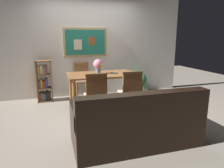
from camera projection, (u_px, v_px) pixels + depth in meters
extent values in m
plane|color=gray|center=(104.00, 112.00, 4.18)|extent=(12.00, 12.00, 0.00)
cube|color=silver|center=(89.00, 47.00, 5.31)|extent=(5.20, 0.10, 2.60)
cube|color=tan|center=(85.00, 42.00, 5.20)|extent=(1.13, 0.02, 0.74)
cube|color=#1E7260|center=(85.00, 42.00, 5.18)|extent=(1.03, 0.01, 0.64)
cube|color=beige|center=(78.00, 45.00, 5.13)|extent=(0.20, 0.00, 0.26)
cube|color=brown|center=(92.00, 41.00, 5.21)|extent=(0.17, 0.00, 0.21)
cube|color=brown|center=(103.00, 75.00, 4.49)|extent=(1.53, 0.90, 0.04)
cylinder|color=brown|center=(74.00, 97.00, 4.03)|extent=(0.07, 0.07, 0.70)
cylinder|color=brown|center=(137.00, 92.00, 4.42)|extent=(0.07, 0.07, 0.70)
cylinder|color=brown|center=(71.00, 89.00, 4.72)|extent=(0.07, 0.07, 0.70)
cylinder|color=brown|center=(125.00, 85.00, 5.11)|extent=(0.07, 0.07, 0.70)
cube|color=brown|center=(129.00, 93.00, 3.99)|extent=(0.40, 0.40, 0.03)
cube|color=beige|center=(129.00, 92.00, 3.99)|extent=(0.36, 0.36, 0.03)
cylinder|color=brown|center=(123.00, 108.00, 3.84)|extent=(0.04, 0.04, 0.42)
cylinder|color=brown|center=(140.00, 106.00, 3.93)|extent=(0.04, 0.04, 0.42)
cylinder|color=brown|center=(118.00, 102.00, 4.16)|extent=(0.04, 0.04, 0.42)
cylinder|color=brown|center=(133.00, 101.00, 4.25)|extent=(0.04, 0.04, 0.42)
cube|color=brown|center=(132.00, 84.00, 3.77)|extent=(0.38, 0.04, 0.46)
cube|color=brown|center=(133.00, 73.00, 3.73)|extent=(0.38, 0.05, 0.06)
cube|color=brown|center=(95.00, 97.00, 3.78)|extent=(0.40, 0.40, 0.03)
cube|color=beige|center=(95.00, 95.00, 3.77)|extent=(0.36, 0.36, 0.03)
cylinder|color=brown|center=(88.00, 112.00, 3.62)|extent=(0.04, 0.04, 0.42)
cylinder|color=brown|center=(106.00, 110.00, 3.72)|extent=(0.04, 0.04, 0.42)
cylinder|color=brown|center=(85.00, 106.00, 3.94)|extent=(0.04, 0.04, 0.42)
cylinder|color=brown|center=(102.00, 104.00, 4.04)|extent=(0.04, 0.04, 0.42)
cube|color=brown|center=(97.00, 86.00, 3.56)|extent=(0.38, 0.04, 0.46)
cube|color=brown|center=(96.00, 75.00, 3.51)|extent=(0.38, 0.05, 0.06)
cube|color=brown|center=(83.00, 81.00, 5.13)|extent=(0.40, 0.40, 0.03)
cube|color=beige|center=(83.00, 80.00, 5.12)|extent=(0.36, 0.36, 0.03)
cylinder|color=brown|center=(88.00, 88.00, 5.38)|extent=(0.04, 0.04, 0.42)
cylinder|color=brown|center=(76.00, 89.00, 5.29)|extent=(0.04, 0.04, 0.42)
cylinder|color=brown|center=(91.00, 91.00, 5.06)|extent=(0.04, 0.04, 0.42)
cylinder|color=brown|center=(77.00, 92.00, 4.97)|extent=(0.04, 0.04, 0.42)
cube|color=brown|center=(81.00, 71.00, 5.24)|extent=(0.38, 0.04, 0.46)
cube|color=brown|center=(81.00, 63.00, 5.20)|extent=(0.38, 0.05, 0.06)
cube|color=black|center=(135.00, 129.00, 2.96)|extent=(1.80, 0.84, 0.40)
cube|color=black|center=(145.00, 109.00, 2.57)|extent=(1.80, 0.20, 0.44)
cube|color=black|center=(79.00, 115.00, 2.67)|extent=(0.18, 0.80, 0.22)
cube|color=black|center=(183.00, 104.00, 3.12)|extent=(0.18, 0.80, 0.22)
cube|color=#B78C33|center=(109.00, 114.00, 2.59)|extent=(0.32, 0.16, 0.33)
cube|color=maroon|center=(140.00, 110.00, 2.72)|extent=(0.32, 0.16, 0.33)
cube|color=brown|center=(37.00, 82.00, 4.81)|extent=(0.03, 0.28, 1.00)
cube|color=brown|center=(52.00, 81.00, 4.90)|extent=(0.03, 0.28, 1.00)
cube|color=brown|center=(46.00, 100.00, 4.96)|extent=(0.36, 0.28, 0.03)
cube|color=brown|center=(43.00, 61.00, 4.75)|extent=(0.36, 0.28, 0.03)
cube|color=brown|center=(45.00, 88.00, 4.89)|extent=(0.30, 0.28, 0.02)
cube|color=brown|center=(44.00, 74.00, 4.82)|extent=(0.30, 0.28, 0.02)
cube|color=#B2332D|center=(40.00, 96.00, 4.91)|extent=(0.04, 0.22, 0.19)
cube|color=#337247|center=(42.00, 96.00, 4.92)|extent=(0.04, 0.22, 0.21)
cube|color=#595960|center=(44.00, 96.00, 4.93)|extent=(0.05, 0.22, 0.18)
cube|color=black|center=(47.00, 95.00, 4.95)|extent=(0.05, 0.22, 0.21)
cube|color=black|center=(50.00, 96.00, 4.97)|extent=(0.06, 0.22, 0.19)
cube|color=#7F3F72|center=(39.00, 84.00, 4.84)|extent=(0.04, 0.22, 0.18)
cube|color=gold|center=(42.00, 83.00, 4.85)|extent=(0.05, 0.22, 0.21)
cube|color=#B2332D|center=(44.00, 84.00, 4.87)|extent=(0.05, 0.22, 0.17)
cube|color=#2D4C8C|center=(47.00, 83.00, 4.88)|extent=(0.05, 0.22, 0.22)
cube|color=gold|center=(39.00, 70.00, 4.77)|extent=(0.06, 0.22, 0.19)
cube|color=beige|center=(41.00, 70.00, 4.78)|extent=(0.06, 0.22, 0.22)
cube|color=gold|center=(44.00, 70.00, 4.80)|extent=(0.04, 0.22, 0.18)
cube|color=#7F3F72|center=(46.00, 69.00, 4.81)|extent=(0.05, 0.22, 0.22)
cylinder|color=#4C4742|center=(140.00, 88.00, 5.75)|extent=(0.28, 0.28, 0.22)
cylinder|color=#332319|center=(140.00, 85.00, 5.73)|extent=(0.25, 0.25, 0.02)
sphere|color=#387F3D|center=(140.00, 79.00, 5.69)|extent=(0.37, 0.37, 0.37)
cylinder|color=#387F3D|center=(144.00, 88.00, 5.62)|extent=(0.03, 0.03, 0.23)
cylinder|color=#387F3D|center=(143.00, 87.00, 5.87)|extent=(0.03, 0.03, 0.30)
cylinder|color=slate|center=(98.00, 70.00, 4.46)|extent=(0.11, 0.11, 0.15)
sphere|color=pink|center=(98.00, 64.00, 4.43)|extent=(0.21, 0.21, 0.21)
sphere|color=#D86633|center=(96.00, 64.00, 4.49)|extent=(0.06, 0.06, 0.06)
sphere|color=#EACC4C|center=(101.00, 65.00, 4.38)|extent=(0.07, 0.07, 0.07)
sphere|color=#D86633|center=(101.00, 64.00, 4.48)|extent=(0.07, 0.07, 0.07)
cube|color=black|center=(114.00, 73.00, 4.51)|extent=(0.16, 0.10, 0.02)
cube|color=gray|center=(114.00, 72.00, 4.50)|extent=(0.10, 0.07, 0.00)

